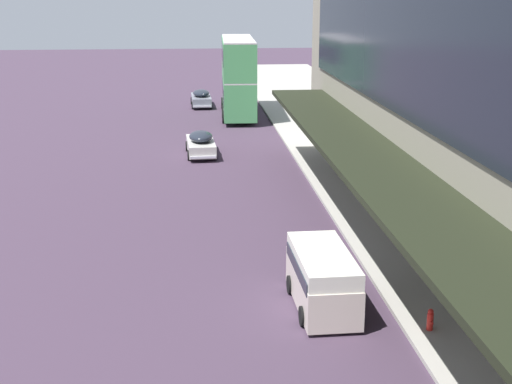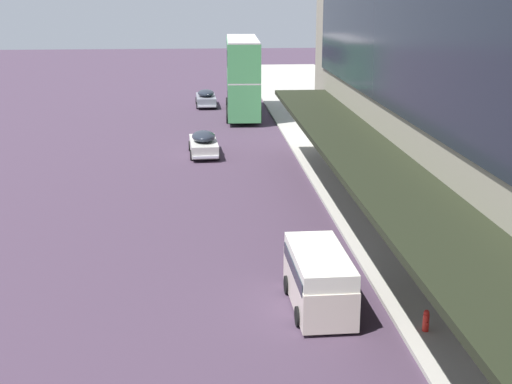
# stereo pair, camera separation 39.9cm
# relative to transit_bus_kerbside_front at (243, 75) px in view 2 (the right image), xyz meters

# --- Properties ---
(transit_bus_kerbside_front) EXTENTS (3.07, 10.99, 6.36)m
(transit_bus_kerbside_front) POSITION_rel_transit_bus_kerbside_front_xyz_m (0.00, 0.00, 0.00)
(transit_bus_kerbside_front) COLOR #4A995A
(transit_bus_kerbside_front) RESTS_ON ground
(sedan_trailing_near) EXTENTS (1.89, 4.76, 1.53)m
(sedan_trailing_near) POSITION_rel_transit_bus_kerbside_front_xyz_m (-3.00, 5.18, -2.67)
(sedan_trailing_near) COLOR gray
(sedan_trailing_near) RESTS_ON ground
(sedan_second_mid) EXTENTS (1.95, 4.63, 1.58)m
(sedan_second_mid) POSITION_rel_transit_bus_kerbside_front_xyz_m (-3.40, -14.45, -2.65)
(sedan_second_mid) COLOR beige
(sedan_second_mid) RESTS_ON ground
(vw_van) EXTENTS (1.97, 4.58, 1.96)m
(vw_van) POSITION_rel_transit_bus_kerbside_front_xyz_m (0.18, -37.28, -2.33)
(vw_van) COLOR beige
(vw_van) RESTS_ON ground
(fire_hydrant) EXTENTS (0.20, 0.40, 0.70)m
(fire_hydrant) POSITION_rel_transit_bus_kerbside_front_xyz_m (3.13, -39.62, -2.93)
(fire_hydrant) COLOR red
(fire_hydrant) RESTS_ON sidewalk_kerb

